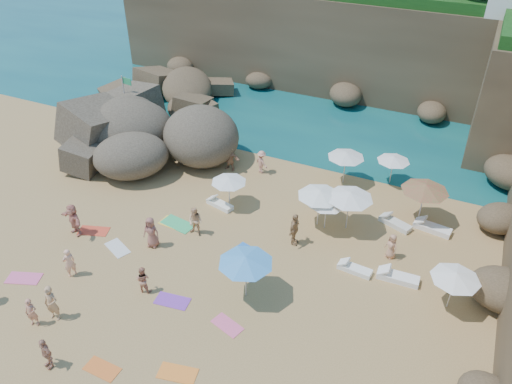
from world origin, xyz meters
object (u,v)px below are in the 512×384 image
at_px(person_stand_4, 392,246).
at_px(person_stand_3, 294,229).
at_px(flag_pole, 126,97).
at_px(lounger_0, 220,204).
at_px(parasol_2, 394,159).
at_px(person_stand_0, 52,303).
at_px(parasol_0, 320,193).
at_px(person_stand_2, 262,162).
at_px(person_stand_5, 230,157).
at_px(person_stand_6, 69,262).
at_px(rock_outcrop, 157,160).
at_px(person_stand_1, 143,279).
at_px(parasol_1, 346,155).

bearing_deg(person_stand_4, person_stand_3, -135.84).
bearing_deg(flag_pole, lounger_0, -28.33).
height_order(parasol_2, person_stand_0, parasol_2).
height_order(flag_pole, parasol_0, flag_pole).
bearing_deg(person_stand_4, lounger_0, -149.53).
height_order(person_stand_2, person_stand_5, person_stand_5).
xyz_separation_m(person_stand_0, person_stand_6, (-1.28, 2.49, -0.12)).
height_order(parasol_2, person_stand_2, parasol_2).
distance_m(rock_outcrop, person_stand_2, 7.42).
height_order(person_stand_2, person_stand_4, person_stand_2).
bearing_deg(parasol_0, rock_outcrop, 170.02).
xyz_separation_m(flag_pole, person_stand_6, (6.83, -14.06, -1.95)).
xyz_separation_m(parasol_2, person_stand_1, (-8.63, -14.48, -1.04)).
height_order(rock_outcrop, lounger_0, rock_outcrop).
height_order(rock_outcrop, parasol_0, parasol_0).
bearing_deg(person_stand_6, rock_outcrop, -143.62).
height_order(flag_pole, lounger_0, flag_pole).
bearing_deg(lounger_0, person_stand_0, -90.12).
height_order(person_stand_1, person_stand_6, person_stand_6).
height_order(parasol_0, person_stand_6, parasol_0).
height_order(person_stand_0, person_stand_3, person_stand_3).
distance_m(person_stand_1, person_stand_3, 8.21).
xyz_separation_m(rock_outcrop, person_stand_4, (16.73, -3.21, 0.73)).
relative_size(rock_outcrop, person_stand_4, 6.20).
height_order(parasol_0, lounger_0, parasol_0).
bearing_deg(person_stand_6, person_stand_5, -168.34).
distance_m(flag_pole, person_stand_6, 15.75).
height_order(person_stand_4, person_stand_6, person_stand_6).
height_order(rock_outcrop, person_stand_5, person_stand_5).
bearing_deg(person_stand_0, flag_pole, 108.39).
distance_m(lounger_0, person_stand_0, 11.10).
distance_m(parasol_1, person_stand_0, 18.55).
distance_m(person_stand_0, person_stand_4, 16.59).
relative_size(flag_pole, person_stand_2, 2.73).
relative_size(rock_outcrop, person_stand_3, 4.70).
height_order(parasol_1, person_stand_6, parasol_1).
bearing_deg(person_stand_1, person_stand_3, -140.66).
height_order(person_stand_3, person_stand_4, person_stand_3).
xyz_separation_m(rock_outcrop, parasol_2, (15.16, 3.86, 1.78)).
bearing_deg(flag_pole, person_stand_5, -10.83).
distance_m(parasol_2, person_stand_4, 7.32).
bearing_deg(parasol_2, person_stand_2, -163.75).
bearing_deg(parasol_2, person_stand_0, -122.62).
relative_size(parasol_1, parasol_2, 1.13).
height_order(rock_outcrop, flag_pole, flag_pole).
bearing_deg(person_stand_5, person_stand_0, -92.15).
distance_m(parasol_2, lounger_0, 11.13).
bearing_deg(person_stand_2, person_stand_6, 98.13).
distance_m(rock_outcrop, parasol_2, 15.75).
bearing_deg(person_stand_4, rock_outcrop, -159.13).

